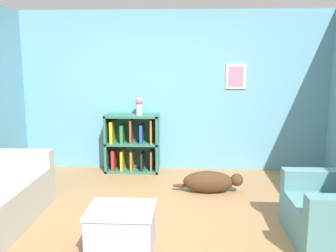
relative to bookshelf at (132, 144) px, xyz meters
name	(u,v)px	position (x,y,z in m)	size (l,w,h in m)	color
ground_plane	(166,225)	(0.68, -2.02, -0.46)	(14.00, 14.00, 0.00)	#997047
wall_back	(174,91)	(0.68, 0.23, 0.84)	(5.60, 0.13, 2.60)	#609EB7
bookshelf	(132,144)	(0.00, 0.00, 0.00)	(0.86, 0.36, 0.94)	#2D6B56
coffee_table	(121,229)	(0.29, -2.65, -0.22)	(0.63, 0.53, 0.45)	#BCB2D1
dog	(210,182)	(1.23, -0.96, -0.30)	(0.97, 0.27, 0.30)	#472D19
vase	(139,105)	(0.13, -0.02, 0.64)	(0.12, 0.12, 0.28)	silver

